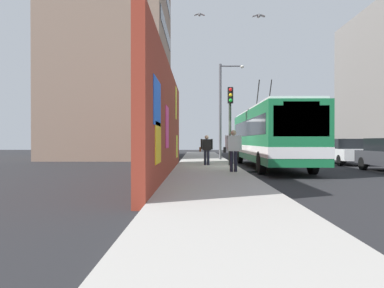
# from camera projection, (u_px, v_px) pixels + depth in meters

# --- Properties ---
(ground_plane) EXTENTS (80.00, 80.00, 0.00)m
(ground_plane) POSITION_uv_depth(u_px,v_px,m) (238.00, 169.00, 18.50)
(ground_plane) COLOR #232326
(sidewalk_slab) EXTENTS (48.00, 3.20, 0.15)m
(sidewalk_slab) POSITION_uv_depth(u_px,v_px,m) (207.00, 168.00, 18.52)
(sidewalk_slab) COLOR #ADA8A0
(sidewalk_slab) RESTS_ON ground_plane
(graffiti_wall) EXTENTS (14.81, 0.32, 4.47)m
(graffiti_wall) POSITION_uv_depth(u_px,v_px,m) (167.00, 122.00, 14.91)
(graffiti_wall) COLOR maroon
(graffiti_wall) RESTS_ON ground_plane
(building_far_left) EXTENTS (11.49, 9.00, 18.31)m
(building_far_left) POSITION_uv_depth(u_px,v_px,m) (113.00, 51.00, 31.00)
(building_far_left) COLOR gray
(building_far_left) RESTS_ON ground_plane
(city_bus) EXTENTS (11.94, 2.52, 4.95)m
(city_bus) POSITION_uv_depth(u_px,v_px,m) (269.00, 135.00, 19.59)
(city_bus) COLOR #19723F
(city_bus) RESTS_ON ground_plane
(parked_car_white) EXTENTS (4.94, 1.75, 1.58)m
(parked_car_white) POSITION_uv_depth(u_px,v_px,m) (342.00, 151.00, 22.79)
(parked_car_white) COLOR white
(parked_car_white) RESTS_ON ground_plane
(pedestrian_midblock) EXTENTS (0.22, 0.73, 1.61)m
(pedestrian_midblock) POSITION_uv_depth(u_px,v_px,m) (207.00, 148.00, 19.61)
(pedestrian_midblock) COLOR #1E1E2D
(pedestrian_midblock) RESTS_ON sidewalk_slab
(pedestrian_at_curb) EXTENTS (0.24, 0.77, 1.76)m
(pedestrian_at_curb) POSITION_uv_depth(u_px,v_px,m) (233.00, 147.00, 15.35)
(pedestrian_at_curb) COLOR #1E1E2D
(pedestrian_at_curb) RESTS_ON sidewalk_slab
(traffic_light) EXTENTS (0.49, 0.28, 4.15)m
(traffic_light) POSITION_uv_depth(u_px,v_px,m) (230.00, 113.00, 19.18)
(traffic_light) COLOR #2D382D
(traffic_light) RESTS_ON sidewalk_slab
(street_lamp) EXTENTS (0.44, 1.77, 6.71)m
(street_lamp) POSITION_uv_depth(u_px,v_px,m) (223.00, 105.00, 25.59)
(street_lamp) COLOR #4C4C51
(street_lamp) RESTS_ON sidewalk_slab
(flying_pigeons) EXTENTS (3.91, 3.10, 1.45)m
(flying_pigeons) POSITION_uv_depth(u_px,v_px,m) (226.00, 15.00, 17.64)
(flying_pigeons) COLOR gray
(curbside_puddle) EXTENTS (1.18, 1.18, 0.00)m
(curbside_puddle) POSITION_uv_depth(u_px,v_px,m) (255.00, 172.00, 17.00)
(curbside_puddle) COLOR black
(curbside_puddle) RESTS_ON ground_plane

